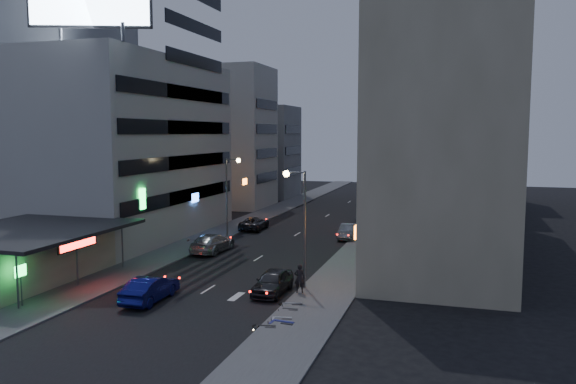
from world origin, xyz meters
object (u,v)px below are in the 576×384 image
at_px(person, 299,278).
at_px(scooter_silver_a, 292,308).
at_px(parked_car_right_near, 273,282).
at_px(scooter_black_a, 276,316).
at_px(parked_car_left, 254,223).
at_px(scooter_silver_b, 302,294).
at_px(scooter_black_b, 299,301).
at_px(scooter_blue, 295,312).
at_px(road_car_blue, 150,289).
at_px(parked_car_right_mid, 348,232).
at_px(road_car_silver, 212,243).
at_px(parked_car_right_far, 366,215).

xyz_separation_m(person, scooter_silver_a, (0.99, -4.94, -0.45)).
relative_size(parked_car_right_near, scooter_black_a, 2.80).
relative_size(parked_car_left, scooter_silver_b, 2.81).
height_order(parked_car_left, person, person).
height_order(person, scooter_silver_a, person).
xyz_separation_m(scooter_black_b, scooter_silver_b, (-0.13, 1.21, 0.06)).
bearing_deg(scooter_blue, scooter_black_b, 16.92).
relative_size(person, scooter_silver_a, 1.15).
distance_m(scooter_blue, scooter_black_b, 2.47).
distance_m(road_car_blue, scooter_blue, 10.14).
xyz_separation_m(parked_car_left, scooter_black_a, (12.18, -29.07, -0.08)).
height_order(parked_car_right_near, person, person).
xyz_separation_m(parked_car_right_mid, scooter_blue, (2.08, -26.05, -0.02)).
relative_size(parked_car_right_near, parked_car_left, 0.92).
bearing_deg(parked_car_left, road_car_silver, 89.79).
bearing_deg(parked_car_right_near, road_car_blue, -150.19).
bearing_deg(person, road_car_blue, 11.41).
bearing_deg(scooter_silver_b, parked_car_right_near, 38.82).
height_order(parked_car_right_mid, scooter_blue, parked_car_right_mid).
xyz_separation_m(road_car_blue, scooter_silver_b, (9.42, 2.15, -0.14)).
bearing_deg(parked_car_right_mid, road_car_silver, -138.72).
relative_size(parked_car_right_near, parked_car_right_mid, 1.06).
bearing_deg(parked_car_left, scooter_silver_b, 114.13).
bearing_deg(scooter_black_b, person, 10.83).
bearing_deg(scooter_blue, scooter_silver_a, 31.46).
bearing_deg(person, parked_car_right_mid, -102.99).
relative_size(parked_car_right_mid, scooter_black_a, 2.65).
distance_m(person, scooter_black_b, 3.50).
bearing_deg(scooter_blue, road_car_silver, 43.43).
xyz_separation_m(parked_car_right_near, scooter_blue, (3.14, -5.41, -0.09)).
relative_size(person, scooter_black_b, 1.20).
height_order(parked_car_right_near, road_car_blue, road_car_blue).
distance_m(parked_car_left, scooter_silver_a, 30.23).
bearing_deg(scooter_black_a, person, -5.03).
bearing_deg(scooter_black_b, parked_car_right_near, 37.32).
distance_m(parked_car_left, parked_car_right_far, 14.48).
xyz_separation_m(parked_car_left, road_car_blue, (2.98, -26.82, 0.10)).
xyz_separation_m(parked_car_right_mid, person, (0.70, -20.28, 0.36)).
bearing_deg(scooter_silver_b, scooter_black_a, 161.12).
distance_m(parked_car_right_far, scooter_black_a, 38.58).
relative_size(road_car_silver, scooter_black_b, 3.56).
distance_m(road_car_blue, person, 9.65).
bearing_deg(parked_car_right_mid, parked_car_left, 166.33).
relative_size(road_car_silver, scooter_silver_a, 3.42).
bearing_deg(parked_car_right_far, scooter_silver_a, -92.21).
distance_m(scooter_black_a, scooter_black_b, 3.21).
bearing_deg(road_car_blue, parked_car_right_far, -103.73).
relative_size(road_car_silver, scooter_black_a, 3.46).
xyz_separation_m(parked_car_right_near, parked_car_right_far, (1.06, 32.38, 0.00)).
height_order(parked_car_right_near, road_car_silver, road_car_silver).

